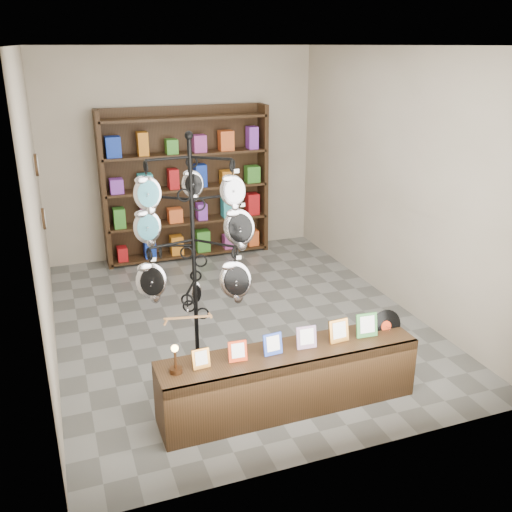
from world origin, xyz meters
The scene contains 6 objects.
ground centered at (0.00, 0.00, 0.00)m, with size 5.00×5.00×0.00m, color slate.
room_envelope centered at (0.00, 0.00, 1.85)m, with size 5.00×5.00×5.00m.
display_tree centered at (-0.69, -0.89, 1.34)m, with size 1.23×1.21×2.32m.
front_shelf centered at (-0.10, -1.77, 0.28)m, with size 2.28×0.48×0.81m.
back_shelving centered at (0.00, 2.30, 1.03)m, with size 2.42×0.36×2.20m.
wall_clocks centered at (-1.97, 0.80, 1.50)m, with size 0.03×0.24×0.84m.
Camera 1 is at (-1.84, -5.68, 3.01)m, focal length 40.00 mm.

